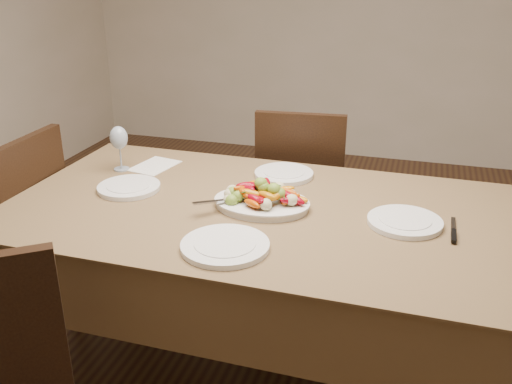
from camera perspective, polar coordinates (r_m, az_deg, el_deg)
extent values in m
cube|color=brown|center=(2.28, 0.00, -10.29)|extent=(1.85, 1.06, 0.76)
ellipsoid|color=white|center=(2.09, 0.58, -1.27)|extent=(0.35, 0.26, 0.02)
cylinder|color=white|center=(2.30, -12.59, 0.44)|extent=(0.25, 0.25, 0.02)
cylinder|color=white|center=(2.03, 14.65, -2.92)|extent=(0.26, 0.26, 0.02)
cylinder|color=white|center=(2.39, 2.81, 1.79)|extent=(0.25, 0.25, 0.02)
cylinder|color=white|center=(1.81, -3.11, -5.41)|extent=(0.28, 0.28, 0.02)
cube|color=silver|center=(2.54, -10.10, 2.59)|extent=(0.19, 0.24, 0.00)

